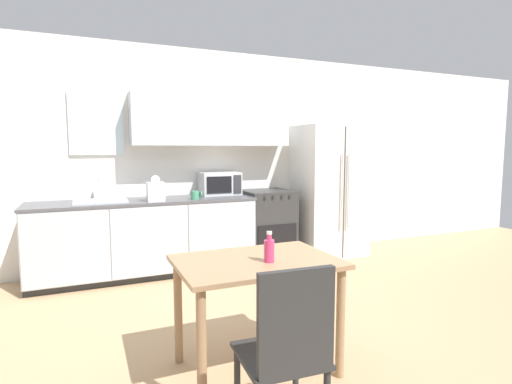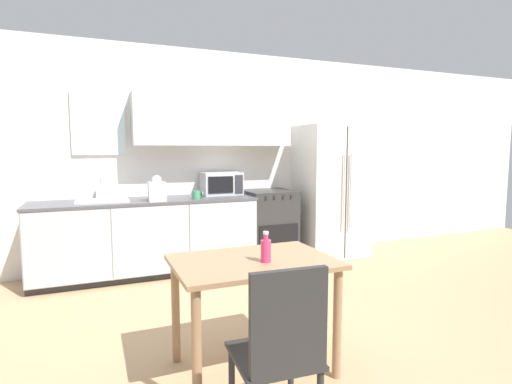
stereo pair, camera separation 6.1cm
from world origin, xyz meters
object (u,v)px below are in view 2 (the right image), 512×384
microwave (221,184)px  refrigerator (331,191)px  coffee_mug (197,195)px  dining_table (253,278)px  dining_chair_near (281,346)px  oven_range (269,226)px  drink_bottle (266,250)px

microwave → refrigerator: bearing=-5.9°
refrigerator → coffee_mug: bearing=-174.8°
dining_table → dining_chair_near: size_ratio=1.11×
oven_range → microwave: (-0.61, 0.11, 0.56)m
oven_range → drink_bottle: drink_bottle is taller
refrigerator → coffee_mug: refrigerator is taller
microwave → coffee_mug: microwave is taller
oven_range → coffee_mug: 1.14m
refrigerator → oven_range: bearing=177.1°
microwave → dining_table: bearing=-102.9°
oven_range → drink_bottle: size_ratio=4.72×
refrigerator → dining_table: size_ratio=1.73×
dining_chair_near → drink_bottle: 0.74m
coffee_mug → dining_table: size_ratio=0.12×
coffee_mug → drink_bottle: 2.23m
coffee_mug → microwave: bearing=39.6°
oven_range → dining_table: oven_range is taller
refrigerator → drink_bottle: bearing=-130.4°
refrigerator → drink_bottle: refrigerator is taller
coffee_mug → dining_table: 2.17m
microwave → drink_bottle: bearing=-101.3°
drink_bottle → oven_range: bearing=65.3°
coffee_mug → drink_bottle: (-0.11, -2.22, -0.11)m
microwave → dining_chair_near: 3.32m
dining_table → drink_bottle: (0.05, -0.08, 0.20)m
oven_range → dining_table: 2.64m
coffee_mug → drink_bottle: coffee_mug is taller
oven_range → dining_chair_near: size_ratio=0.99×
dining_table → dining_chair_near: bearing=-101.9°
drink_bottle → dining_chair_near: bearing=-107.6°
microwave → dining_chair_near: microwave is taller
refrigerator → microwave: bearing=174.1°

